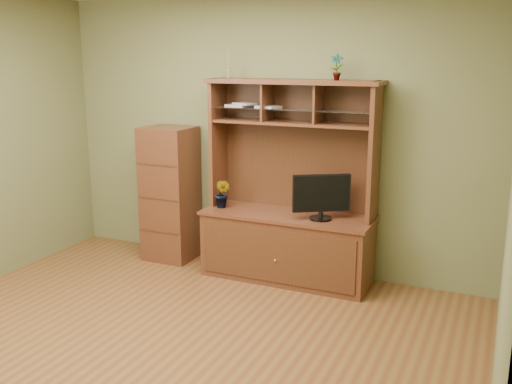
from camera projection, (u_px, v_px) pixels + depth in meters
The scene contains 8 objects.
room at pixel (151, 170), 3.87m from camera, with size 4.54×4.04×2.74m.
media_hutch at pixel (288, 226), 5.46m from camera, with size 1.66×0.61×1.90m.
monitor at pixel (321, 196), 5.17m from camera, with size 0.47×0.31×0.42m.
orchid_plant at pixel (223, 194), 5.59m from camera, with size 0.16×0.13×0.29m, color #34551D.
top_plant at pixel (336, 67), 5.02m from camera, with size 0.12×0.08×0.23m, color #2F6A25.
reed_diffuser at pixel (229, 67), 5.45m from camera, with size 0.05×0.05×0.27m.
magazines at pixel (250, 105), 5.44m from camera, with size 0.56×0.22×0.04m.
side_cabinet at pixel (170, 194), 5.98m from camera, with size 0.50×0.46×1.40m.
Camera 1 is at (2.21, -3.18, 2.10)m, focal length 40.00 mm.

